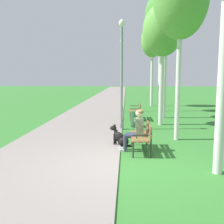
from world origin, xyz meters
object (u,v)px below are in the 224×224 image
(park_bench_near, at_px, (143,134))
(birch_tree_sixth, at_px, (153,41))
(park_bench_mid, at_px, (136,110))
(birch_tree_fourth, at_px, (166,18))
(lamp_post_mid, at_px, (122,74))
(litter_bin, at_px, (135,119))
(birch_tree_third, at_px, (163,31))
(dog_black, at_px, (120,138))
(person_seated_on_near_bench, at_px, (136,128))
(lamp_post_near, at_px, (122,74))
(birch_tree_fifth, at_px, (161,30))

(park_bench_near, relative_size, birch_tree_sixth, 0.24)
(park_bench_near, distance_m, park_bench_mid, 5.95)
(birch_tree_sixth, bearing_deg, park_bench_mid, -102.25)
(birch_tree_sixth, bearing_deg, birch_tree_fourth, -89.13)
(lamp_post_mid, height_order, litter_bin, lamp_post_mid)
(birch_tree_third, height_order, birch_tree_sixth, birch_tree_sixth)
(dog_black, bearing_deg, birch_tree_sixth, 79.90)
(park_bench_near, distance_m, litter_bin, 3.76)
(birch_tree_fourth, relative_size, birch_tree_sixth, 1.09)
(park_bench_mid, distance_m, dog_black, 5.45)
(park_bench_near, relative_size, litter_bin, 2.14)
(birch_tree_third, bearing_deg, person_seated_on_near_bench, -106.50)
(person_seated_on_near_bench, xyz_separation_m, dog_black, (-0.47, 0.54, -0.42))
(birch_tree_sixth, distance_m, litter_bin, 9.92)
(person_seated_on_near_bench, height_order, lamp_post_mid, lamp_post_mid)
(park_bench_near, distance_m, lamp_post_mid, 9.37)
(park_bench_mid, bearing_deg, lamp_post_near, -104.91)
(dog_black, relative_size, birch_tree_sixth, 0.13)
(lamp_post_near, relative_size, birch_tree_sixth, 0.72)
(park_bench_near, distance_m, birch_tree_fifth, 10.57)
(lamp_post_mid, relative_size, birch_tree_sixth, 0.74)
(dog_black, relative_size, birch_tree_fifth, 0.12)
(lamp_post_near, xyz_separation_m, birch_tree_third, (1.80, 1.19, 1.89))
(park_bench_near, bearing_deg, birch_tree_sixth, 83.41)
(birch_tree_fifth, xyz_separation_m, birch_tree_sixth, (-0.19, 3.07, -0.23))
(lamp_post_near, bearing_deg, litter_bin, 41.89)
(litter_bin, bearing_deg, birch_tree_third, 28.87)
(birch_tree_fifth, distance_m, birch_tree_sixth, 3.08)
(park_bench_near, xyz_separation_m, park_bench_mid, (0.03, 5.95, 0.00))
(park_bench_mid, relative_size, dog_black, 1.86)
(park_bench_near, distance_m, birch_tree_third, 5.88)
(park_bench_mid, bearing_deg, birch_tree_sixth, 77.75)
(person_seated_on_near_bench, distance_m, birch_tree_third, 5.81)
(park_bench_near, distance_m, birch_tree_sixth, 13.27)
(birch_tree_third, bearing_deg, birch_tree_fifth, 83.92)
(birch_tree_fourth, height_order, litter_bin, birch_tree_fourth)
(park_bench_near, relative_size, park_bench_mid, 1.00)
(birch_tree_third, relative_size, litter_bin, 7.75)
(lamp_post_near, bearing_deg, birch_tree_sixth, 76.96)
(birch_tree_fifth, bearing_deg, lamp_post_mid, -174.47)
(person_seated_on_near_bench, relative_size, lamp_post_mid, 0.27)
(park_bench_mid, xyz_separation_m, lamp_post_near, (-0.72, -2.72, 1.81))
(birch_tree_sixth, xyz_separation_m, litter_bin, (-1.55, -8.69, -4.53))
(park_bench_mid, height_order, dog_black, park_bench_mid)
(lamp_post_mid, xyz_separation_m, birch_tree_fourth, (2.32, -2.63, 2.87))
(birch_tree_fourth, bearing_deg, birch_tree_sixth, 90.87)
(dog_black, xyz_separation_m, litter_bin, (0.56, 3.20, 0.09))
(litter_bin, bearing_deg, park_bench_mid, 86.25)
(dog_black, height_order, lamp_post_near, lamp_post_near)
(birch_tree_sixth, bearing_deg, lamp_post_mid, -124.09)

